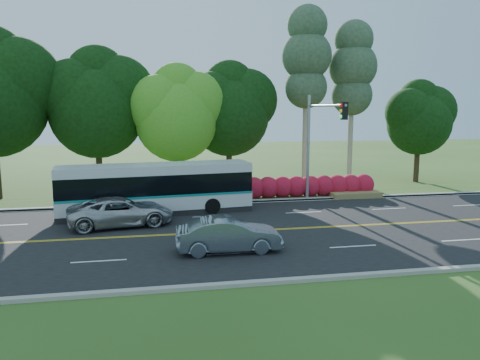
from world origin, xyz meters
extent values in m
plane|color=#31541C|center=(0.00, 0.00, 0.00)|extent=(120.00, 120.00, 0.00)
cube|color=black|center=(0.00, 0.00, 0.01)|extent=(60.00, 14.00, 0.02)
cube|color=#A09A90|center=(0.00, 7.15, 0.07)|extent=(60.00, 0.30, 0.15)
cube|color=#A09A90|center=(0.00, -7.15, 0.07)|extent=(60.00, 0.30, 0.15)
cube|color=#31541C|center=(0.00, 9.00, 0.05)|extent=(60.00, 4.00, 0.10)
cube|color=gold|center=(0.00, -0.08, 0.02)|extent=(57.00, 0.10, 0.00)
cube|color=gold|center=(0.00, 0.08, 0.02)|extent=(57.00, 0.10, 0.00)
cube|color=silver|center=(-6.00, -3.50, 0.02)|extent=(2.20, 0.12, 0.00)
cube|color=silver|center=(-0.50, -3.50, 0.02)|extent=(2.20, 0.12, 0.00)
cube|color=silver|center=(5.00, -3.50, 0.02)|extent=(2.20, 0.12, 0.00)
cube|color=silver|center=(10.50, -3.50, 0.02)|extent=(2.20, 0.12, 0.00)
cube|color=silver|center=(-11.50, 3.50, 0.02)|extent=(2.20, 0.12, 0.00)
cube|color=silver|center=(-6.00, 3.50, 0.02)|extent=(2.20, 0.12, 0.00)
cube|color=silver|center=(-0.50, 3.50, 0.02)|extent=(2.20, 0.12, 0.00)
cube|color=silver|center=(5.00, 3.50, 0.02)|extent=(2.20, 0.12, 0.00)
cube|color=silver|center=(10.50, 3.50, 0.02)|extent=(2.20, 0.12, 0.00)
cube|color=silver|center=(16.00, 3.50, 0.02)|extent=(2.20, 0.12, 0.00)
cube|color=silver|center=(0.00, 6.85, 0.02)|extent=(57.00, 0.12, 0.00)
cube|color=silver|center=(0.00, -6.85, 0.02)|extent=(57.00, 0.12, 0.00)
sphere|color=black|center=(-12.38, 11.30, 7.92)|extent=(5.76, 5.76, 5.76)
cylinder|color=black|center=(-7.50, 12.00, 1.80)|extent=(0.44, 0.44, 3.60)
sphere|color=black|center=(-7.50, 12.00, 5.91)|extent=(6.60, 6.60, 6.60)
sphere|color=black|center=(-6.02, 12.30, 7.23)|extent=(5.28, 5.28, 5.28)
sphere|color=black|center=(-8.82, 11.80, 7.06)|extent=(4.95, 4.95, 4.95)
sphere|color=black|center=(-7.40, 12.40, 8.38)|extent=(4.29, 4.29, 4.29)
cylinder|color=black|center=(-2.00, 11.00, 1.62)|extent=(0.44, 0.44, 3.24)
sphere|color=green|center=(-2.00, 11.00, 5.27)|extent=(5.80, 5.80, 5.80)
sphere|color=green|center=(-0.69, 11.30, 6.43)|extent=(4.64, 4.64, 4.64)
sphere|color=green|center=(-3.16, 10.80, 6.29)|extent=(4.35, 4.35, 4.35)
sphere|color=green|center=(-1.90, 11.40, 7.45)|extent=(3.77, 3.77, 3.77)
cylinder|color=black|center=(2.00, 12.50, 1.71)|extent=(0.44, 0.44, 3.42)
sphere|color=black|center=(2.00, 12.50, 5.52)|extent=(6.00, 6.00, 6.00)
sphere|color=black|center=(3.35, 12.80, 6.72)|extent=(4.80, 4.80, 4.80)
sphere|color=black|center=(0.80, 12.30, 6.57)|extent=(4.50, 4.50, 4.50)
sphere|color=black|center=(2.10, 12.90, 7.77)|extent=(3.90, 3.90, 3.90)
cylinder|color=#A59C85|center=(8.00, 12.50, 4.90)|extent=(0.40, 0.40, 9.80)
sphere|color=#2D492D|center=(8.00, 12.50, 7.70)|extent=(3.23, 3.23, 3.23)
sphere|color=#2D492D|center=(8.00, 12.50, 10.08)|extent=(3.80, 3.80, 3.80)
sphere|color=#2D492D|center=(8.00, 12.50, 12.32)|extent=(3.04, 3.04, 3.04)
cylinder|color=#A59C85|center=(12.00, 13.00, 4.55)|extent=(0.40, 0.40, 9.10)
sphere|color=#2D492D|center=(12.00, 13.00, 7.15)|extent=(3.23, 3.23, 3.23)
sphere|color=#2D492D|center=(12.00, 13.00, 9.36)|extent=(3.80, 3.80, 3.80)
sphere|color=#2D492D|center=(12.00, 13.00, 11.44)|extent=(3.04, 3.04, 3.04)
cylinder|color=black|center=(18.00, 13.00, 1.53)|extent=(0.44, 0.44, 3.06)
sphere|color=black|center=(18.00, 13.00, 4.88)|extent=(5.20, 5.20, 5.20)
sphere|color=black|center=(19.17, 13.30, 5.92)|extent=(4.16, 4.16, 4.16)
sphere|color=black|center=(16.96, 12.80, 5.79)|extent=(3.90, 3.90, 3.90)
sphere|color=black|center=(18.10, 13.40, 6.83)|extent=(3.38, 3.38, 3.38)
sphere|color=#9E0D16|center=(3.00, 8.20, 0.75)|extent=(1.50, 1.50, 1.50)
sphere|color=#9E0D16|center=(4.00, 8.20, 0.75)|extent=(1.50, 1.50, 1.50)
sphere|color=#9E0D16|center=(5.00, 8.20, 0.75)|extent=(1.50, 1.50, 1.50)
sphere|color=#9E0D16|center=(6.00, 8.20, 0.75)|extent=(1.50, 1.50, 1.50)
sphere|color=#9E0D16|center=(7.00, 8.20, 0.75)|extent=(1.50, 1.50, 1.50)
sphere|color=#9E0D16|center=(8.00, 8.20, 0.75)|extent=(1.50, 1.50, 1.50)
sphere|color=#9E0D16|center=(9.00, 8.20, 0.75)|extent=(1.50, 1.50, 1.50)
sphere|color=#9E0D16|center=(10.00, 8.20, 0.75)|extent=(1.50, 1.50, 1.50)
sphere|color=#9E0D16|center=(11.00, 8.20, 0.75)|extent=(1.50, 1.50, 1.50)
cube|color=brown|center=(10.00, 7.40, 0.20)|extent=(3.50, 1.40, 0.40)
cylinder|color=#93969B|center=(6.50, 7.30, 3.50)|extent=(0.20, 0.20, 7.00)
cylinder|color=#93969B|center=(6.50, 4.30, 6.30)|extent=(0.14, 6.00, 0.14)
cube|color=black|center=(6.50, 1.50, 6.00)|extent=(0.32, 0.28, 0.95)
sphere|color=red|center=(6.33, 1.50, 6.30)|extent=(0.18, 0.18, 0.18)
sphere|color=yellow|center=(6.33, 1.50, 6.00)|extent=(0.18, 0.18, 0.18)
sphere|color=#19D833|center=(6.33, 1.50, 5.70)|extent=(0.18, 0.18, 0.18)
cube|color=silver|center=(-3.58, 4.90, 0.80)|extent=(11.29, 3.60, 0.92)
cube|color=black|center=(-3.58, 4.90, 1.83)|extent=(11.24, 3.64, 1.15)
cube|color=silver|center=(-3.58, 4.90, 2.66)|extent=(11.29, 3.60, 0.52)
cube|color=#0D7877|center=(-3.58, 4.90, 1.20)|extent=(11.24, 3.65, 0.13)
cube|color=black|center=(-9.06, 4.27, 1.92)|extent=(0.31, 2.16, 1.58)
cube|color=#19E54C|center=(-9.05, 4.28, 2.81)|extent=(0.21, 1.41, 0.20)
cube|color=black|center=(-3.58, 4.90, 0.18)|extent=(11.28, 3.51, 0.32)
cylinder|color=black|center=(-6.98, 3.40, 0.48)|extent=(0.95, 0.36, 0.92)
cylinder|color=black|center=(-7.24, 5.60, 0.48)|extent=(0.95, 0.36, 0.92)
cylinder|color=black|center=(-0.37, 4.16, 0.48)|extent=(0.95, 0.36, 0.92)
cylinder|color=black|center=(-0.62, 6.35, 0.48)|extent=(0.95, 0.36, 0.92)
imported|color=slate|center=(-0.61, -3.21, 0.77)|extent=(4.54, 1.63, 1.49)
imported|color=#B1B2B5|center=(-5.45, 2.26, 0.77)|extent=(5.76, 3.38, 1.51)
camera|label=1|loc=(-3.74, -22.46, 6.18)|focal=35.00mm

